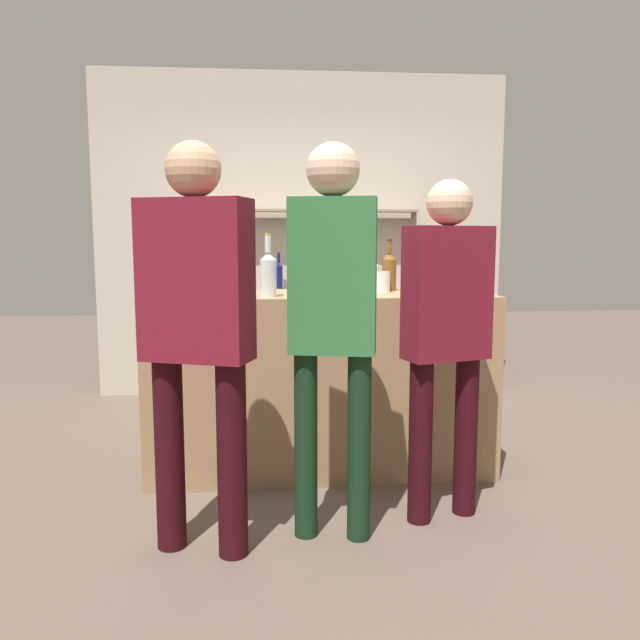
% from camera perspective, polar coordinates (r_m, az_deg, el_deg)
% --- Properties ---
extents(ground_plane, '(16.00, 16.00, 0.00)m').
position_cam_1_polar(ground_plane, '(3.89, -0.00, -13.20)').
color(ground_plane, brown).
extents(bar_counter, '(1.98, 0.70, 1.05)m').
position_cam_1_polar(bar_counter, '(3.74, -0.00, -5.61)').
color(bar_counter, '#997551').
rests_on(bar_counter, ground_plane).
extents(back_wall, '(3.58, 0.12, 2.80)m').
position_cam_1_polar(back_wall, '(5.59, -1.67, 7.67)').
color(back_wall, '#B2A899').
rests_on(back_wall, ground_plane).
extents(back_shelf, '(1.98, 0.18, 1.62)m').
position_cam_1_polar(back_shelf, '(5.41, -1.62, 4.33)').
color(back_shelf, '#897056').
rests_on(back_shelf, ground_plane).
extents(counter_bottle_0, '(0.07, 0.07, 0.34)m').
position_cam_1_polar(counter_bottle_0, '(3.42, 1.27, 4.29)').
color(counter_bottle_0, brown).
rests_on(counter_bottle_0, bar_counter).
extents(counter_bottle_1, '(0.08, 0.08, 0.34)m').
position_cam_1_polar(counter_bottle_1, '(3.62, -11.53, 4.37)').
color(counter_bottle_1, '#0F1956').
rests_on(counter_bottle_1, bar_counter).
extents(counter_bottle_2, '(0.08, 0.08, 0.33)m').
position_cam_1_polar(counter_bottle_2, '(3.65, -1.81, 4.44)').
color(counter_bottle_2, silver).
rests_on(counter_bottle_2, bar_counter).
extents(counter_bottle_3, '(0.09, 0.09, 0.32)m').
position_cam_1_polar(counter_bottle_3, '(3.88, 6.33, 4.52)').
color(counter_bottle_3, brown).
rests_on(counter_bottle_3, bar_counter).
extents(counter_bottle_4, '(0.09, 0.09, 0.32)m').
position_cam_1_polar(counter_bottle_4, '(3.42, -10.10, 4.05)').
color(counter_bottle_4, black).
rests_on(counter_bottle_4, bar_counter).
extents(counter_bottle_5, '(0.09, 0.09, 0.35)m').
position_cam_1_polar(counter_bottle_5, '(3.42, -4.75, 4.31)').
color(counter_bottle_5, silver).
rests_on(counter_bottle_5, bar_counter).
extents(wine_glass, '(0.08, 0.08, 0.15)m').
position_cam_1_polar(wine_glass, '(3.68, -13.82, 4.06)').
color(wine_glass, silver).
rests_on(wine_glass, bar_counter).
extents(cork_jar, '(0.13, 0.13, 0.13)m').
position_cam_1_polar(cork_jar, '(3.77, 5.44, 3.51)').
color(cork_jar, silver).
rests_on(cork_jar, bar_counter).
extents(customer_left, '(0.50, 0.34, 1.77)m').
position_cam_1_polar(customer_left, '(2.68, -11.19, 0.27)').
color(customer_left, black).
rests_on(customer_left, ground_plane).
extents(customer_right, '(0.44, 0.29, 1.64)m').
position_cam_1_polar(customer_right, '(3.03, 11.48, -0.16)').
color(customer_right, black).
rests_on(customer_right, ground_plane).
extents(customer_center, '(0.41, 0.24, 1.78)m').
position_cam_1_polar(customer_center, '(2.75, 1.17, 1.48)').
color(customer_center, black).
rests_on(customer_center, ground_plane).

